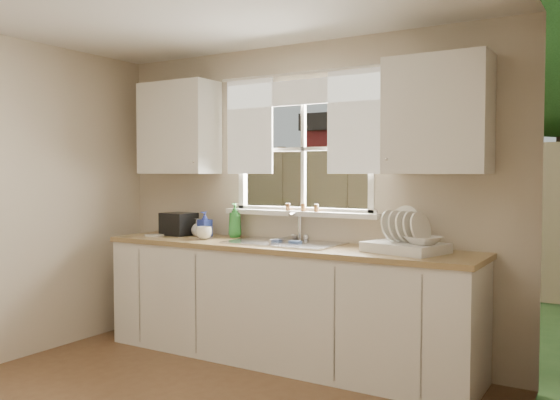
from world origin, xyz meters
The scene contains 19 objects.
room_walls centered at (0.00, -0.07, 1.24)m, with size 3.62×4.02×2.50m.
window centered at (0.00, 2.00, 1.49)m, with size 1.38×0.16×1.06m.
curtains centered at (0.00, 1.95, 1.93)m, with size 1.50×0.03×0.81m.
base_cabinets centered at (0.00, 1.68, 0.43)m, with size 3.00×0.62×0.87m, color silver.
countertop centered at (0.00, 1.68, 0.89)m, with size 3.04×0.65×0.04m, color #997B4C.
upper_cabinet_left centered at (-1.15, 1.82, 1.85)m, with size 0.70×0.33×0.80m, color silver.
upper_cabinet_right centered at (1.15, 1.82, 1.85)m, with size 0.70×0.33×0.80m, color silver.
wall_outlet centered at (0.88, 1.99, 1.08)m, with size 0.08×0.01×0.12m, color beige.
sill_jars centered at (0.03, 1.94, 1.18)m, with size 0.30×0.04×0.06m.
backyard centered at (0.58, 8.42, 3.46)m, with size 20.00×10.00×6.13m.
sink centered at (0.00, 1.71, 0.84)m, with size 0.88×0.52×0.40m.
dish_rack centered at (0.97, 1.71, 0.98)m, with size 0.59×0.51×0.31m.
bowl centered at (1.11, 1.66, 1.01)m, with size 0.23×0.23×0.06m, color silver.
soap_bottle_a centered at (-0.59, 1.89, 1.06)m, with size 0.11×0.11×0.29m, color #2B8332.
soap_bottle_b centered at (-0.85, 1.81, 1.02)m, with size 0.10×0.10×0.22m, color #2D3FAA.
soap_bottle_c centered at (-0.93, 1.81, 0.99)m, with size 0.12×0.12×0.15m, color beige.
saucer centered at (-1.24, 1.60, 0.92)m, with size 0.17×0.17×0.01m, color white.
cup centered at (-0.72, 1.63, 0.96)m, with size 0.13×0.13×0.10m, color white.
black_appliance centered at (-1.12, 1.78, 1.01)m, with size 0.27×0.23×0.20m, color black.
Camera 1 is at (2.33, -2.20, 1.45)m, focal length 38.00 mm.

